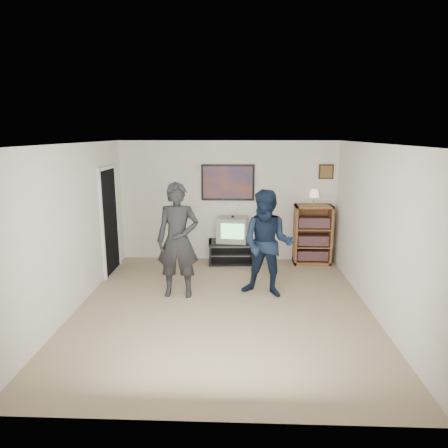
# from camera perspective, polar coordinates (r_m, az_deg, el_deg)

# --- Properties ---
(room_shell) EXTENTS (4.51, 5.00, 2.51)m
(room_shell) POSITION_cam_1_polar(r_m,az_deg,el_deg) (6.24, -0.03, -0.07)
(room_shell) COLOR #95755E
(room_shell) RESTS_ON ground
(media_stand) EXTENTS (0.96, 0.58, 0.46)m
(media_stand) POSITION_cam_1_polar(r_m,az_deg,el_deg) (8.32, 1.03, -4.00)
(media_stand) COLOR black
(media_stand) RESTS_ON room_shell
(crt_television) EXTENTS (0.66, 0.58, 0.50)m
(crt_television) POSITION_cam_1_polar(r_m,az_deg,el_deg) (8.19, 1.25, -0.76)
(crt_television) COLOR gray
(crt_television) RESTS_ON media_stand
(bookshelf) EXTENTS (0.74, 0.42, 1.22)m
(bookshelf) POSITION_cam_1_polar(r_m,az_deg,el_deg) (8.40, 12.52, -1.47)
(bookshelf) COLOR brown
(bookshelf) RESTS_ON room_shell
(table_lamp) EXTENTS (0.20, 0.20, 0.33)m
(table_lamp) POSITION_cam_1_polar(r_m,az_deg,el_deg) (8.24, 12.74, 3.73)
(table_lamp) COLOR beige
(table_lamp) RESTS_ON bookshelf
(person_tall) EXTENTS (0.69, 0.46, 1.89)m
(person_tall) POSITION_cam_1_polar(r_m,az_deg,el_deg) (6.52, -6.59, -2.35)
(person_tall) COLOR black
(person_tall) RESTS_ON room_shell
(person_short) EXTENTS (1.02, 0.89, 1.77)m
(person_short) POSITION_cam_1_polar(r_m,az_deg,el_deg) (6.53, 6.20, -2.85)
(person_short) COLOR black
(person_short) RESTS_ON room_shell
(controller_left) EXTENTS (0.05, 0.11, 0.03)m
(controller_left) POSITION_cam_1_polar(r_m,az_deg,el_deg) (6.66, -6.45, 0.69)
(controller_left) COLOR white
(controller_left) RESTS_ON person_tall
(controller_right) EXTENTS (0.06, 0.13, 0.04)m
(controller_right) POSITION_cam_1_polar(r_m,az_deg,el_deg) (6.74, 6.02, -0.67)
(controller_right) COLOR white
(controller_right) RESTS_ON person_short
(poster) EXTENTS (1.10, 0.03, 0.75)m
(poster) POSITION_cam_1_polar(r_m,az_deg,el_deg) (8.27, 0.55, 5.95)
(poster) COLOR black
(poster) RESTS_ON room_shell
(air_vent) EXTENTS (0.28, 0.02, 0.14)m
(air_vent) POSITION_cam_1_polar(r_m,az_deg,el_deg) (8.28, -3.29, 8.02)
(air_vent) COLOR white
(air_vent) RESTS_ON room_shell
(small_picture) EXTENTS (0.30, 0.03, 0.30)m
(small_picture) POSITION_cam_1_polar(r_m,az_deg,el_deg) (8.43, 14.39, 7.26)
(small_picture) COLOR black
(small_picture) RESTS_ON room_shell
(doorway) EXTENTS (0.03, 0.85, 2.00)m
(doorway) POSITION_cam_1_polar(r_m,az_deg,el_deg) (7.91, -16.06, 0.34)
(doorway) COLOR black
(doorway) RESTS_ON room_shell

